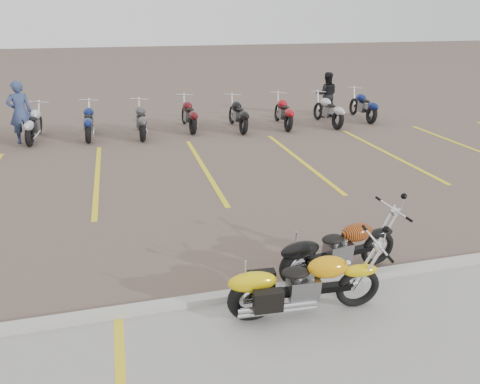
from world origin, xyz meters
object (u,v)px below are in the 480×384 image
Objects in this scene: yellow_cruiser at (301,286)px; person_b at (327,95)px; flame_cruiser at (336,251)px; person_a at (20,112)px.

yellow_cruiser is 1.25× the size of person_b.
flame_cruiser is at bearing 45.82° from yellow_cruiser.
person_b is (10.70, 1.19, -0.11)m from person_a.
person_b reaches higher than yellow_cruiser.
person_a is 10.76m from person_b.
yellow_cruiser is 1.10× the size of person_a.
yellow_cruiser is 1.03× the size of flame_cruiser.
person_a reaches higher than person_b.
person_a is (-5.93, 9.65, 0.54)m from flame_cruiser.
person_a is at bearing 113.64° from flame_cruiser.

